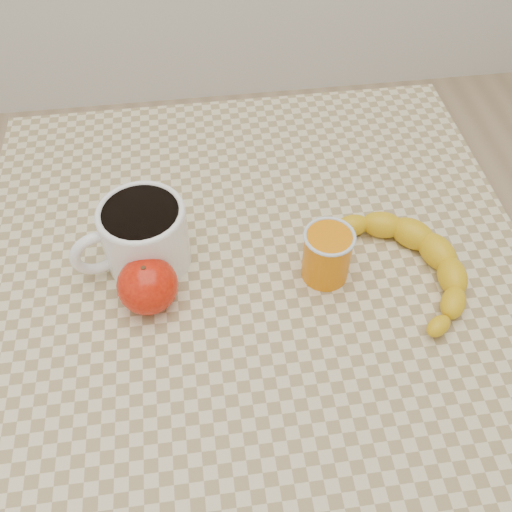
{
  "coord_description": "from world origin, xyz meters",
  "views": [
    {
      "loc": [
        -0.07,
        -0.51,
        1.39
      ],
      "look_at": [
        0.0,
        0.0,
        0.77
      ],
      "focal_mm": 40.0,
      "sensor_mm": 36.0,
      "label": 1
    }
  ],
  "objects": [
    {
      "name": "ground",
      "position": [
        0.0,
        0.0,
        0.0
      ],
      "size": [
        3.0,
        3.0,
        0.0
      ],
      "primitive_type": "plane",
      "color": "tan",
      "rests_on": "ground"
    },
    {
      "name": "banana",
      "position": [
        0.2,
        -0.04,
        0.77
      ],
      "size": [
        0.38,
        0.41,
        0.04
      ],
      "primitive_type": null,
      "rotation": [
        0.0,
        0.0,
        0.4
      ],
      "color": "yellow",
      "rests_on": "table"
    },
    {
      "name": "apple",
      "position": [
        -0.15,
        -0.04,
        0.79
      ],
      "size": [
        0.11,
        0.11,
        0.08
      ],
      "color": "#9F0E05",
      "rests_on": "table"
    },
    {
      "name": "table",
      "position": [
        0.0,
        0.0,
        0.66
      ],
      "size": [
        0.8,
        0.8,
        0.75
      ],
      "color": "beige",
      "rests_on": "ground"
    },
    {
      "name": "orange_juice_glass",
      "position": [
        0.09,
        -0.03,
        0.79
      ],
      "size": [
        0.07,
        0.07,
        0.08
      ],
      "color": "orange",
      "rests_on": "table"
    },
    {
      "name": "coffee_mug",
      "position": [
        -0.15,
        0.03,
        0.81
      ],
      "size": [
        0.18,
        0.15,
        0.1
      ],
      "color": "white",
      "rests_on": "table"
    }
  ]
}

